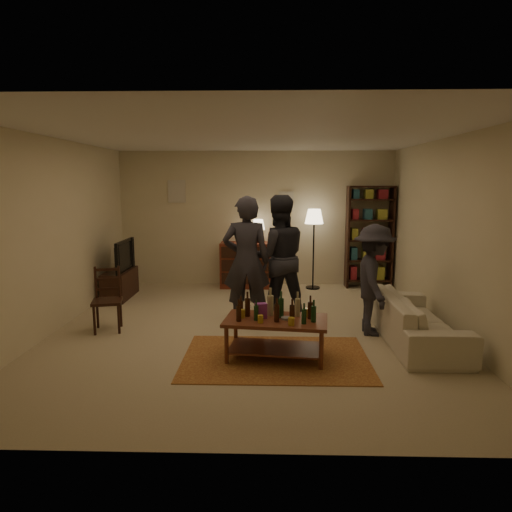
{
  "coord_description": "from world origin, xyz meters",
  "views": [
    {
      "loc": [
        0.26,
        -6.24,
        2.08
      ],
      "look_at": [
        0.08,
        0.1,
        1.05
      ],
      "focal_mm": 32.0,
      "sensor_mm": 36.0,
      "label": 1
    }
  ],
  "objects_px": {
    "dining_chair": "(107,297)",
    "tv_stand": "(120,277)",
    "dresser": "(246,264)",
    "person_left": "(246,261)",
    "bookshelf": "(369,236)",
    "person_right": "(278,258)",
    "floor_lamp": "(314,222)",
    "sofa": "(416,319)",
    "person_by_sofa": "(374,280)",
    "coffee_table": "(276,324)"
  },
  "relations": [
    {
      "from": "dining_chair",
      "to": "tv_stand",
      "type": "xyz_separation_m",
      "value": [
        -0.42,
        1.83,
        -0.1
      ]
    },
    {
      "from": "dresser",
      "to": "person_left",
      "type": "distance_m",
      "value": 2.48
    },
    {
      "from": "dining_chair",
      "to": "bookshelf",
      "type": "bearing_deg",
      "value": 20.05
    },
    {
      "from": "person_left",
      "to": "person_right",
      "type": "relative_size",
      "value": 1.0
    },
    {
      "from": "person_right",
      "to": "tv_stand",
      "type": "bearing_deg",
      "value": -33.49
    },
    {
      "from": "dining_chair",
      "to": "floor_lamp",
      "type": "xyz_separation_m",
      "value": [
        3.16,
        2.65,
        0.84
      ]
    },
    {
      "from": "sofa",
      "to": "person_by_sofa",
      "type": "relative_size",
      "value": 1.36
    },
    {
      "from": "floor_lamp",
      "to": "coffee_table",
      "type": "bearing_deg",
      "value": -102.18
    },
    {
      "from": "coffee_table",
      "to": "person_by_sofa",
      "type": "distance_m",
      "value": 1.69
    },
    {
      "from": "tv_stand",
      "to": "floor_lamp",
      "type": "xyz_separation_m",
      "value": [
        3.58,
        0.82,
        0.94
      ]
    },
    {
      "from": "sofa",
      "to": "bookshelf",
      "type": "bearing_deg",
      "value": -0.82
    },
    {
      "from": "coffee_table",
      "to": "person_by_sofa",
      "type": "height_order",
      "value": "person_by_sofa"
    },
    {
      "from": "dining_chair",
      "to": "bookshelf",
      "type": "height_order",
      "value": "bookshelf"
    },
    {
      "from": "floor_lamp",
      "to": "person_right",
      "type": "xyz_separation_m",
      "value": [
        -0.74,
        -2.01,
        -0.37
      ]
    },
    {
      "from": "coffee_table",
      "to": "floor_lamp",
      "type": "bearing_deg",
      "value": 77.82
    },
    {
      "from": "tv_stand",
      "to": "person_by_sofa",
      "type": "height_order",
      "value": "person_by_sofa"
    },
    {
      "from": "dresser",
      "to": "person_left",
      "type": "xyz_separation_m",
      "value": [
        0.13,
        -2.43,
        0.47
      ]
    },
    {
      "from": "dresser",
      "to": "person_left",
      "type": "height_order",
      "value": "person_left"
    },
    {
      "from": "coffee_table",
      "to": "dining_chair",
      "type": "relative_size",
      "value": 1.38
    },
    {
      "from": "coffee_table",
      "to": "person_left",
      "type": "distance_m",
      "value": 1.48
    },
    {
      "from": "sofa",
      "to": "tv_stand",
      "type": "bearing_deg",
      "value": 64.66
    },
    {
      "from": "tv_stand",
      "to": "floor_lamp",
      "type": "height_order",
      "value": "floor_lamp"
    },
    {
      "from": "floor_lamp",
      "to": "sofa",
      "type": "relative_size",
      "value": 0.75
    },
    {
      "from": "tv_stand",
      "to": "dresser",
      "type": "relative_size",
      "value": 0.78
    },
    {
      "from": "tv_stand",
      "to": "person_left",
      "type": "xyz_separation_m",
      "value": [
        2.38,
        -1.52,
        0.56
      ]
    },
    {
      "from": "tv_stand",
      "to": "person_left",
      "type": "bearing_deg",
      "value": -32.55
    },
    {
      "from": "bookshelf",
      "to": "person_right",
      "type": "bearing_deg",
      "value": -130.32
    },
    {
      "from": "dresser",
      "to": "person_right",
      "type": "height_order",
      "value": "person_right"
    },
    {
      "from": "dresser",
      "to": "floor_lamp",
      "type": "distance_m",
      "value": 1.58
    },
    {
      "from": "coffee_table",
      "to": "person_left",
      "type": "height_order",
      "value": "person_left"
    },
    {
      "from": "person_right",
      "to": "sofa",
      "type": "bearing_deg",
      "value": 140.0
    },
    {
      "from": "tv_stand",
      "to": "dresser",
      "type": "distance_m",
      "value": 2.43
    },
    {
      "from": "bookshelf",
      "to": "floor_lamp",
      "type": "height_order",
      "value": "bookshelf"
    },
    {
      "from": "sofa",
      "to": "person_by_sofa",
      "type": "distance_m",
      "value": 0.74
    },
    {
      "from": "person_right",
      "to": "person_by_sofa",
      "type": "relative_size",
      "value": 1.24
    },
    {
      "from": "person_right",
      "to": "person_by_sofa",
      "type": "bearing_deg",
      "value": 140.75
    },
    {
      "from": "tv_stand",
      "to": "floor_lamp",
      "type": "relative_size",
      "value": 0.67
    },
    {
      "from": "floor_lamp",
      "to": "sofa",
      "type": "distance_m",
      "value": 3.36
    },
    {
      "from": "coffee_table",
      "to": "sofa",
      "type": "height_order",
      "value": "coffee_table"
    },
    {
      "from": "sofa",
      "to": "person_left",
      "type": "distance_m",
      "value": 2.45
    },
    {
      "from": "bookshelf",
      "to": "floor_lamp",
      "type": "distance_m",
      "value": 1.16
    },
    {
      "from": "dining_chair",
      "to": "person_by_sofa",
      "type": "height_order",
      "value": "person_by_sofa"
    },
    {
      "from": "dresser",
      "to": "person_right",
      "type": "bearing_deg",
      "value": -74.26
    },
    {
      "from": "person_by_sofa",
      "to": "person_left",
      "type": "bearing_deg",
      "value": 80.9
    },
    {
      "from": "dresser",
      "to": "person_by_sofa",
      "type": "bearing_deg",
      "value": -56.06
    },
    {
      "from": "coffee_table",
      "to": "tv_stand",
      "type": "bearing_deg",
      "value": 134.45
    },
    {
      "from": "bookshelf",
      "to": "floor_lamp",
      "type": "xyz_separation_m",
      "value": [
        -1.11,
        -0.16,
        0.29
      ]
    },
    {
      "from": "dining_chair",
      "to": "bookshelf",
      "type": "xyz_separation_m",
      "value": [
        4.27,
        2.81,
        0.55
      ]
    },
    {
      "from": "floor_lamp",
      "to": "person_by_sofa",
      "type": "bearing_deg",
      "value": -78.31
    },
    {
      "from": "dining_chair",
      "to": "coffee_table",
      "type": "bearing_deg",
      "value": -36.53
    }
  ]
}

